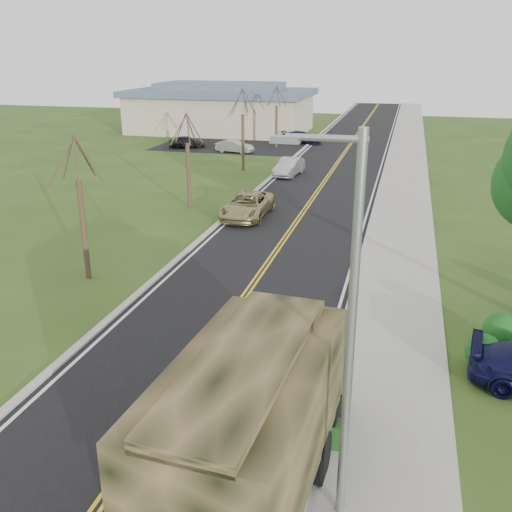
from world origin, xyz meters
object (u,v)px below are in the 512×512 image
(sedan_silver, at_px, (289,167))
(utility_box_far, at_px, (334,434))
(military_truck, at_px, (257,409))
(suv_champagne, at_px, (247,205))

(sedan_silver, height_order, utility_box_far, sedan_silver)
(military_truck, relative_size, suv_champagne, 1.55)
(military_truck, height_order, utility_box_far, military_truck)
(military_truck, bearing_deg, utility_box_far, 57.77)
(military_truck, height_order, sedan_silver, military_truck)
(military_truck, relative_size, utility_box_far, 12.06)
(military_truck, bearing_deg, suv_champagne, 110.03)
(sedan_silver, xyz_separation_m, utility_box_far, (7.60, -31.42, -0.24))
(military_truck, height_order, suv_champagne, military_truck)
(military_truck, xyz_separation_m, suv_champagne, (-6.18, 21.25, -1.49))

